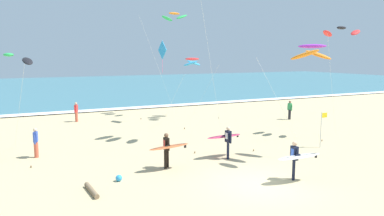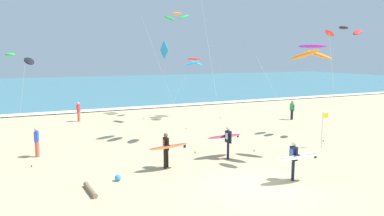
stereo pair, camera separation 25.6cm
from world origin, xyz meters
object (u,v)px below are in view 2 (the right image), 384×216
(kite_arc_violet_far, at_px, (312,52))
(kite_arc_charcoal_distant, at_px, (343,31))
(kite_arc_amber_high, at_px, (177,16))
(surfer_lead, at_px, (296,157))
(kite_arc_emerald_low, at_px, (11,59))
(bystander_green_top, at_px, (292,110))
(lifeguard_flag, at_px, (323,127))
(kite_arc_scarlet_close, at_px, (194,62))
(driftwood_log, at_px, (90,190))
(bystander_red_top, at_px, (79,112))
(surfer_third, at_px, (226,138))
(bystander_blue_top, at_px, (37,142))
(kite_diamond_cobalt_outer, at_px, (165,52))
(beach_ball, at_px, (118,178))
(surfer_trailing, at_px, (167,147))

(kite_arc_violet_far, bearing_deg, kite_arc_charcoal_distant, 31.98)
(kite_arc_charcoal_distant, bearing_deg, kite_arc_amber_high, 116.62)
(surfer_lead, distance_m, kite_arc_emerald_low, 16.39)
(bystander_green_top, relative_size, lifeguard_flag, 0.76)
(kite_arc_scarlet_close, bearing_deg, driftwood_log, -128.55)
(kite_arc_emerald_low, bearing_deg, bystander_red_top, 57.71)
(kite_arc_amber_high, height_order, driftwood_log, kite_arc_amber_high)
(kite_arc_emerald_low, bearing_deg, surfer_third, -35.82)
(kite_arc_charcoal_distant, height_order, lifeguard_flag, kite_arc_charcoal_distant)
(bystander_green_top, bearing_deg, bystander_blue_top, -170.49)
(surfer_lead, bearing_deg, kite_arc_scarlet_close, 79.67)
(surfer_lead, xyz_separation_m, kite_arc_violet_far, (2.72, 2.23, 4.46))
(bystander_green_top, height_order, lifeguard_flag, lifeguard_flag)
(kite_diamond_cobalt_outer, relative_size, driftwood_log, 4.18)
(kite_arc_charcoal_distant, height_order, bystander_blue_top, kite_arc_charcoal_distant)
(kite_arc_emerald_low, relative_size, kite_diamond_cobalt_outer, 0.84)
(kite_arc_charcoal_distant, relative_size, lifeguard_flag, 3.45)
(surfer_lead, relative_size, kite_arc_violet_far, 0.35)
(beach_ball, bearing_deg, kite_arc_violet_far, -5.95)
(kite_arc_violet_far, xyz_separation_m, driftwood_log, (-10.89, 0.16, -5.40))
(surfer_third, xyz_separation_m, kite_diamond_cobalt_outer, (0.90, 11.32, 4.60))
(surfer_lead, distance_m, kite_arc_scarlet_close, 17.08)
(kite_arc_charcoal_distant, distance_m, lifeguard_flag, 7.03)
(lifeguard_flag, bearing_deg, kite_arc_amber_high, 100.75)
(surfer_trailing, height_order, bystander_blue_top, surfer_trailing)
(beach_ball, bearing_deg, kite_diamond_cobalt_outer, 60.96)
(kite_arc_violet_far, height_order, bystander_blue_top, kite_arc_violet_far)
(kite_arc_amber_high, bearing_deg, kite_arc_violet_far, -88.97)
(kite_arc_scarlet_close, bearing_deg, beach_ball, -126.83)
(beach_ball, bearing_deg, kite_arc_amber_high, 59.31)
(driftwood_log, bearing_deg, bystander_green_top, 28.07)
(lifeguard_flag, bearing_deg, kite_arc_scarlet_close, 100.36)
(kite_diamond_cobalt_outer, bearing_deg, kite_arc_charcoal_distant, -47.47)
(kite_arc_charcoal_distant, xyz_separation_m, kite_diamond_cobalt_outer, (-8.82, 9.61, -1.26))
(surfer_lead, distance_m, driftwood_log, 8.57)
(bystander_green_top, bearing_deg, kite_arc_amber_high, 138.18)
(surfer_trailing, distance_m, kite_diamond_cobalt_outer, 13.35)
(bystander_green_top, distance_m, bystander_red_top, 17.65)
(kite_arc_violet_far, height_order, kite_arc_emerald_low, kite_arc_violet_far)
(surfer_lead, height_order, kite_arc_amber_high, kite_arc_amber_high)
(kite_arc_emerald_low, relative_size, lifeguard_flag, 2.61)
(lifeguard_flag, bearing_deg, driftwood_log, -173.89)
(driftwood_log, bearing_deg, kite_arc_charcoal_distant, 12.16)
(bystander_green_top, relative_size, bystander_red_top, 1.00)
(kite_arc_charcoal_distant, distance_m, bystander_blue_top, 19.84)
(kite_diamond_cobalt_outer, xyz_separation_m, lifeguard_flag, (5.25, -11.84, -4.38))
(kite_arc_charcoal_distant, bearing_deg, driftwood_log, -167.84)
(kite_arc_scarlet_close, height_order, bystander_red_top, kite_arc_scarlet_close)
(surfer_lead, distance_m, bystander_blue_top, 13.18)
(kite_arc_scarlet_close, bearing_deg, kite_arc_amber_high, 102.70)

